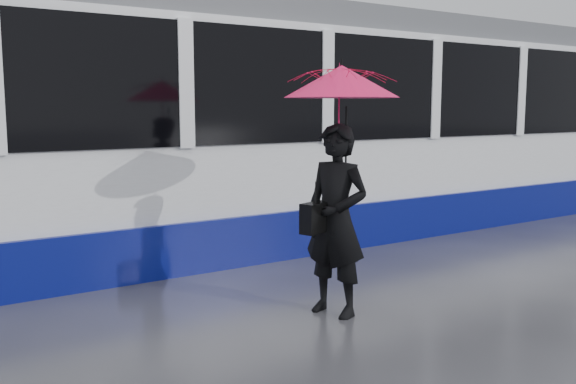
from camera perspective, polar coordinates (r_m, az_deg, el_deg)
ground at (r=6.41m, az=-6.38°, el=-10.14°), size 90.00×90.00×0.00m
rails at (r=8.63m, az=-14.12°, el=-5.62°), size 34.00×1.51×0.02m
tram at (r=9.72m, az=1.41°, el=5.76°), size 26.00×2.56×3.35m
woman at (r=5.99m, az=4.28°, el=-2.52°), size 0.61×0.76×1.80m
umbrella at (r=5.93m, az=4.77°, el=7.78°), size 1.33×1.33×1.21m
handbag at (r=5.86m, az=2.47°, el=-2.28°), size 0.35×0.23×0.46m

